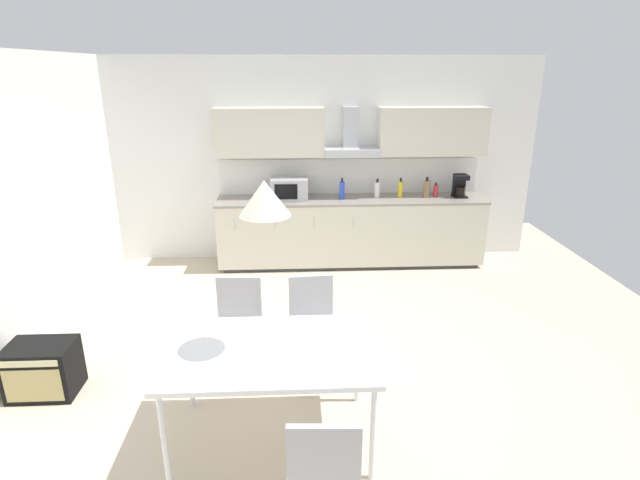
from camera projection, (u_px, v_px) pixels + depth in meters
name	position (u px, v px, depth m)	size (l,w,h in m)	color
ground_plane	(315.00, 365.00, 4.51)	(7.74, 8.33, 0.02)	beige
wall_back	(306.00, 161.00, 6.73)	(6.19, 0.10, 2.70)	white
kitchen_counter	(351.00, 231.00, 6.71)	(3.52, 0.65, 0.91)	#333333
backsplash_tile	(349.00, 176.00, 6.77)	(3.50, 0.02, 0.47)	silver
upper_wall_cabinets	(351.00, 132.00, 6.42)	(3.50, 0.40, 0.61)	beige
microwave	(289.00, 189.00, 6.48)	(0.48, 0.35, 0.28)	#ADADB2
coffee_maker	(460.00, 186.00, 6.61)	(0.18, 0.19, 0.30)	black
bottle_white	(377.00, 189.00, 6.58)	(0.07, 0.07, 0.25)	white
bottle_blue	(342.00, 190.00, 6.51)	(0.07, 0.07, 0.27)	blue
bottle_red	(436.00, 191.00, 6.64)	(0.06, 0.06, 0.19)	red
bottle_yellow	(400.00, 189.00, 6.59)	(0.06, 0.06, 0.26)	yellow
bottle_brown	(427.00, 189.00, 6.59)	(0.08, 0.08, 0.27)	brown
dining_table	(270.00, 354.00, 3.39)	(1.42, 0.93, 0.74)	white
chair_far_right	(312.00, 316.00, 4.25)	(0.43, 0.43, 0.87)	#B2B2B7
chair_near_right	(324.00, 466.00, 2.66)	(0.42, 0.42, 0.87)	#B2B2B7
chair_far_left	(238.00, 318.00, 4.22)	(0.43, 0.43, 0.87)	#B2B2B7
guitar_amp	(43.00, 369.00, 4.05)	(0.52, 0.37, 0.44)	black
pendant_lamp	(264.00, 198.00, 3.03)	(0.32, 0.32, 0.22)	silver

